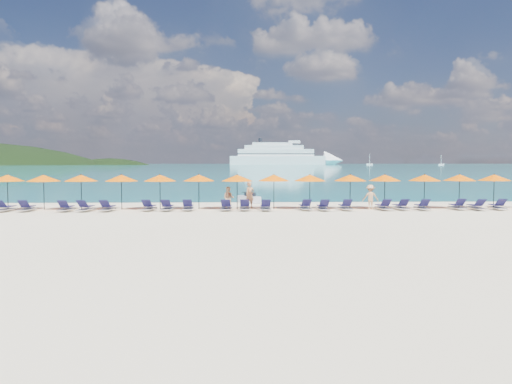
{
  "coord_description": "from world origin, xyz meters",
  "views": [
    {
      "loc": [
        -1.14,
        -27.53,
        3.02
      ],
      "look_at": [
        0.0,
        3.0,
        1.2
      ],
      "focal_mm": 35.0,
      "sensor_mm": 36.0,
      "label": 1
    }
  ],
  "objects": [
    {
      "name": "sea",
      "position": [
        0.0,
        660.0,
        0.01
      ],
      "size": [
        1600.0,
        1300.0,
        0.01
      ],
      "primitive_type": "cube",
      "color": "#1FA9B2",
      "rests_on": "ground"
    },
    {
      "name": "beachgoer_c",
      "position": [
        7.42,
        4.15,
        0.79
      ],
      "size": [
        1.06,
        0.55,
        1.59
      ],
      "primitive_type": "imported",
      "rotation": [
        0.0,
        0.0,
        3.06
      ],
      "color": "tan",
      "rests_on": "ground"
    },
    {
      "name": "lounger_13",
      "position": [
        4.2,
        3.29,
        0.24
      ],
      "size": [
        0.63,
        1.7,
        0.66
      ],
      "rotation": [
        0.0,
        0.0,
        0.01
      ],
      "color": "silver",
      "rests_on": "ground"
    },
    {
      "name": "lounger_16",
      "position": [
        9.2,
        3.52,
        0.24
      ],
      "size": [
        0.67,
        1.72,
        0.66
      ],
      "rotation": [
        0.0,
        0.0,
        0.03
      ],
      "color": "silver",
      "rests_on": "ground"
    },
    {
      "name": "lounger_11",
      "position": [
        0.61,
        3.38,
        0.24
      ],
      "size": [
        0.62,
        1.7,
        0.66
      ],
      "rotation": [
        0.0,
        0.0,
        0.0
      ],
      "color": "silver",
      "rests_on": "ground"
    },
    {
      "name": "umbrella_0",
      "position": [
        -15.82,
        4.81,
        2.02
      ],
      "size": [
        2.1,
        2.1,
        2.28
      ],
      "color": "black",
      "rests_on": "ground"
    },
    {
      "name": "umbrella_2",
      "position": [
        -11.13,
        4.69,
        2.02
      ],
      "size": [
        2.1,
        2.1,
        2.28
      ],
      "color": "black",
      "rests_on": "ground"
    },
    {
      "name": "lounger_9",
      "position": [
        -1.83,
        3.49,
        0.24
      ],
      "size": [
        0.72,
        1.73,
        0.66
      ],
      "rotation": [
        0.0,
        0.0,
        -0.06
      ],
      "color": "silver",
      "rests_on": "ground"
    },
    {
      "name": "umbrella_8",
      "position": [
        3.55,
        4.57,
        2.02
      ],
      "size": [
        2.1,
        2.1,
        2.28
      ],
      "color": "black",
      "rests_on": "ground"
    },
    {
      "name": "lounger_17",
      "position": [
        10.51,
        3.39,
        0.24
      ],
      "size": [
        0.71,
        1.73,
        0.66
      ],
      "rotation": [
        0.0,
        0.0,
        -0.05
      ],
      "color": "silver",
      "rests_on": "ground"
    },
    {
      "name": "lounger_5",
      "position": [
        -9.14,
        3.36,
        0.24
      ],
      "size": [
        0.73,
        1.74,
        0.66
      ],
      "rotation": [
        0.0,
        0.0,
        -0.07
      ],
      "color": "silver",
      "rests_on": "ground"
    },
    {
      "name": "lounger_14",
      "position": [
        5.63,
        3.45,
        0.24
      ],
      "size": [
        0.63,
        1.7,
        0.66
      ],
      "rotation": [
        0.0,
        0.0,
        0.01
      ],
      "color": "silver",
      "rests_on": "ground"
    },
    {
      "name": "cruise_ship",
      "position": [
        63.41,
        617.07,
        10.6
      ],
      "size": [
        146.73,
        25.68,
        40.75
      ],
      "rotation": [
        0.0,
        0.0,
        -0.02
      ],
      "color": "white",
      "rests_on": "ground"
    },
    {
      "name": "lounger_4",
      "position": [
        -10.47,
        3.33,
        0.24
      ],
      "size": [
        0.76,
        1.75,
        0.66
      ],
      "rotation": [
        0.0,
        0.0,
        -0.09
      ],
      "color": "silver",
      "rests_on": "ground"
    },
    {
      "name": "umbrella_3",
      "position": [
        -8.56,
        4.61,
        2.02
      ],
      "size": [
        2.1,
        2.1,
        2.28
      ],
      "color": "black",
      "rests_on": "ground"
    },
    {
      "name": "umbrella_1",
      "position": [
        -13.44,
        4.55,
        2.02
      ],
      "size": [
        2.1,
        2.1,
        2.28
      ],
      "color": "black",
      "rests_on": "ground"
    },
    {
      "name": "lounger_20",
      "position": [
        15.38,
        3.42,
        0.24
      ],
      "size": [
        0.77,
        1.75,
        0.66
      ],
      "rotation": [
        0.0,
        0.0,
        -0.09
      ],
      "color": "silver",
      "rests_on": "ground"
    },
    {
      "name": "lounger_18",
      "position": [
        12.87,
        3.63,
        0.24
      ],
      "size": [
        0.7,
        1.73,
        0.66
      ],
      "rotation": [
        0.0,
        0.0,
        -0.04
      ],
      "color": "silver",
      "rests_on": "ground"
    },
    {
      "name": "lounger_19",
      "position": [
        13.95,
        3.29,
        0.24
      ],
      "size": [
        0.63,
        1.7,
        0.66
      ],
      "rotation": [
        0.0,
        0.0,
        -0.0
      ],
      "color": "silver",
      "rests_on": "ground"
    },
    {
      "name": "umbrella_5",
      "position": [
        -3.64,
        4.78,
        2.02
      ],
      "size": [
        2.1,
        2.1,
        2.28
      ],
      "color": "black",
      "rests_on": "ground"
    },
    {
      "name": "beachgoer_a",
      "position": [
        -0.32,
        5.39,
        0.87
      ],
      "size": [
        0.76,
        0.68,
        1.74
      ],
      "primitive_type": "imported",
      "rotation": [
        0.0,
        0.0,
        0.52
      ],
      "color": "tan",
      "rests_on": "ground"
    },
    {
      "name": "sailboat_far",
      "position": [
        209.48,
        480.84,
        1.09
      ],
      "size": [
        5.78,
        1.93,
        10.59
      ],
      "color": "white",
      "rests_on": "ground"
    },
    {
      "name": "umbrella_12",
      "position": [
        13.5,
        4.76,
        2.02
      ],
      "size": [
        2.1,
        2.1,
        2.28
      ],
      "color": "black",
      "rests_on": "ground"
    },
    {
      "name": "umbrella_11",
      "position": [
        11.07,
        4.52,
        2.02
      ],
      "size": [
        2.1,
        2.1,
        2.28
      ],
      "color": "black",
      "rests_on": "ground"
    },
    {
      "name": "lounger_15",
      "position": [
        8.06,
        3.47,
        0.24
      ],
      "size": [
        0.7,
        1.73,
        0.66
      ],
      "rotation": [
        0.0,
        0.0,
        0.04
      ],
      "color": "silver",
      "rests_on": "ground"
    },
    {
      "name": "ground",
      "position": [
        0.0,
        0.0,
        0.0
      ],
      "size": [
        1400.0,
        1400.0,
        0.0
      ],
      "primitive_type": "plane",
      "color": "beige"
    },
    {
      "name": "jetski",
      "position": [
        -0.29,
        9.43,
        0.32
      ],
      "size": [
        1.79,
        2.3,
        0.78
      ],
      "rotation": [
        0.0,
        0.0,
        0.51
      ],
      "color": "silver",
      "rests_on": "ground"
    },
    {
      "name": "lounger_2",
      "position": [
        -14.08,
        3.48,
        0.24
      ],
      "size": [
        0.7,
        1.73,
        0.66
      ],
      "rotation": [
        0.0,
        0.0,
        0.05
      ],
      "color": "silver",
      "rests_on": "ground"
    },
    {
      "name": "lounger_6",
      "position": [
        -6.65,
        3.61,
        0.24
      ],
      "size": [
        0.75,
        1.74,
        0.66
      ],
      "rotation": [
        0.0,
        0.0,
        -0.08
      ],
      "color": "silver",
      "rests_on": "ground"
    },
    {
      "name": "lounger_8",
      "position": [
        -4.22,
        3.62,
        0.24
      ],
      "size": [
        0.65,
        1.71,
        0.66
      ],
      "rotation": [
        0.0,
        0.0,
        0.02
      ],
      "color": "silver",
      "rests_on": "ground"
    },
    {
      "name": "lounger_10",
      "position": [
        -0.68,
        3.54,
        0.24
      ],
      "size": [
        0.67,
        1.72,
        0.66
      ],
      "rotation": [
        0.0,
        0.0,
        -0.03
      ],
      "color": "silver",
      "rests_on": "ground"
    },
    {
      "name": "sailboat_near",
      "position": [
        135.79,
        484.75,
        1.19
      ],
      "size": [
        6.35,
        2.12,
        11.64
      ],
      "color": "white",
      "rests_on": "ground"
    },
    {
      "name": "umbrella_10",
      "position": [
        8.47,
        4.59,
        2.02
      ],
      "size": [
        2.1,
        2.1,
        2.28
      ],
      "color": "black",
      "rests_on": "ground"
    },
    {
      "name": "lounger_7",
      "position": [
        -5.5,
        3.53,
        0.24
      ],
      "size": [
        0.68,
        1.72,
        0.66
      ],
      "rotation": [
        0.0,
        0.0,
        -0.03
      ],
      "color": "silver",
      "rests_on": "ground"
    },
    {
      "name": "lounger_3",
      "position": [
        -11.64,
        3.28,
        0.24
      ],
      "size": [
        0.63,
        1.7,
        0.66
      ],
      "rotation": [
        0.0,
        0.0,
        0.01
      ],
      "color": "silver",
      "rests_on": "ground"
    },
    {
      "name": "umbrella_6",
      "position": [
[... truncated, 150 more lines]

